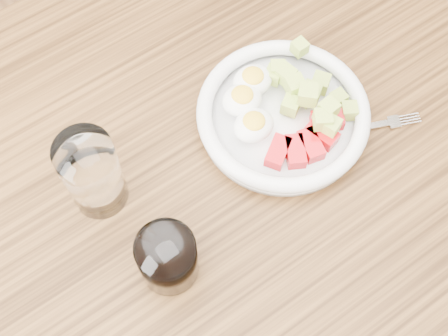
# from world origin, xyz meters

# --- Properties ---
(ground) EXTENTS (4.00, 4.00, 0.00)m
(ground) POSITION_xyz_m (0.00, 0.00, 0.00)
(ground) COLOR brown
(ground) RESTS_ON ground
(dining_table) EXTENTS (1.50, 0.90, 0.77)m
(dining_table) POSITION_xyz_m (0.00, 0.00, 0.67)
(dining_table) COLOR brown
(dining_table) RESTS_ON ground
(bowl) EXTENTS (0.24, 0.24, 0.06)m
(bowl) POSITION_xyz_m (0.11, 0.04, 0.79)
(bowl) COLOR white
(bowl) RESTS_ON dining_table
(fork) EXTENTS (0.17, 0.08, 0.01)m
(fork) POSITION_xyz_m (0.17, -0.03, 0.77)
(fork) COLOR black
(fork) RESTS_ON dining_table
(water_glass) EXTENTS (0.07, 0.07, 0.13)m
(water_glass) POSITION_xyz_m (-0.16, 0.08, 0.84)
(water_glass) COLOR white
(water_glass) RESTS_ON dining_table
(coffee_glass) EXTENTS (0.07, 0.07, 0.09)m
(coffee_glass) POSITION_xyz_m (-0.14, -0.06, 0.81)
(coffee_glass) COLOR white
(coffee_glass) RESTS_ON dining_table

